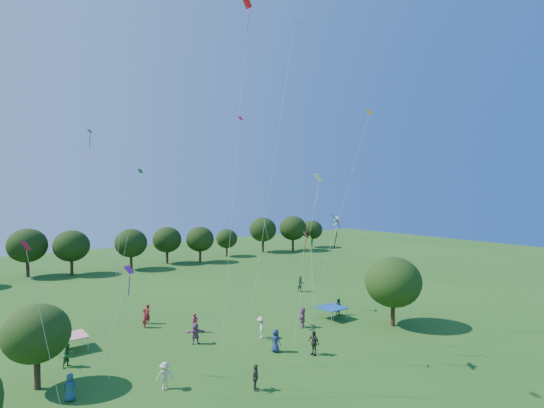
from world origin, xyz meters
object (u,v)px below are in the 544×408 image
Objects in this scene: tent_red_stripe at (70,336)px; pirate_kite at (337,222)px; red_high_kite at (244,58)px; near_tree_north at (36,333)px; tent_blue at (331,308)px; near_tree_east at (393,282)px.

tent_red_stripe is 0.24× the size of pirate_kite.
red_high_kite reaches higher than tent_red_stripe.
near_tree_north is 2.33× the size of tent_blue.
near_tree_north is 6.67m from tent_red_stripe.
tent_blue is 0.24× the size of pirate_kite.
tent_red_stripe is at bearing 61.24° from near_tree_north.
tent_red_stripe is 25.10m from red_high_kite.
pirate_kite is at bearing -133.97° from tent_blue.
near_tree_north reaches higher than tent_red_stripe.
red_high_kite is at bearing 102.62° from pirate_kite.
pirate_kite is (-10.04, -2.77, 5.89)m from near_tree_east.
tent_red_stripe is at bearing 134.42° from pirate_kite.
tent_blue is at bearing -5.62° from red_high_kite.
red_high_kite reaches higher than pirate_kite.
tent_blue is (20.95, -6.51, 0.00)m from tent_red_stripe.
near_tree_north is 0.57× the size of pirate_kite.
red_high_kite is at bearing -0.55° from near_tree_north.
red_high_kite reaches higher than near_tree_north.
near_tree_north is 0.19× the size of red_high_kite.
pirate_kite reaches higher than tent_red_stripe.
red_high_kite is at bearing 154.77° from near_tree_east.
near_tree_east is 0.67× the size of pirate_kite.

